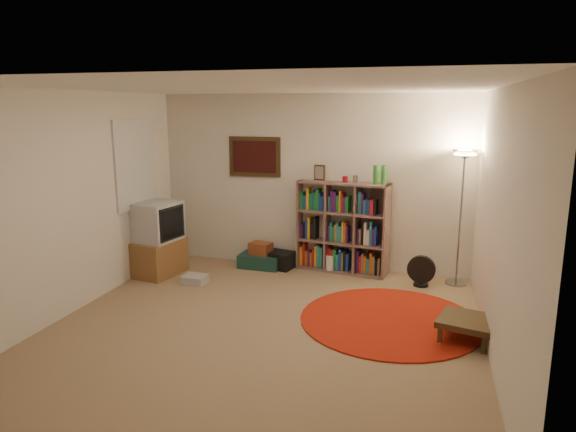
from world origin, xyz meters
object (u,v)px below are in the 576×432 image
suitcase (261,261)px  side_table (467,322)px  floor_lamp (464,173)px  floor_fan (421,271)px  bookshelf (342,228)px  tv_stand (159,240)px

suitcase → side_table: 3.28m
floor_lamp → floor_fan: floor_lamp is taller
bookshelf → floor_fan: (1.13, -0.39, -0.41)m
suitcase → side_table: size_ratio=0.98×
floor_lamp → tv_stand: 4.18m
tv_stand → suitcase: size_ratio=1.66×
tv_stand → floor_lamp: bearing=19.6°
floor_fan → suitcase: floor_fan is taller
floor_lamp → side_table: (0.01, -1.75, -1.28)m
tv_stand → floor_fan: bearing=17.2°
floor_lamp → bookshelf: bearing=173.9°
floor_lamp → suitcase: floor_lamp is taller
floor_fan → tv_stand: bearing=-166.0°
bookshelf → floor_lamp: (1.58, -0.17, 0.86)m
floor_lamp → suitcase: bearing=179.7°
suitcase → floor_lamp: bearing=1.9°
bookshelf → suitcase: 1.29m
side_table → floor_fan: bearing=107.0°
floor_fan → suitcase: (-2.29, 0.24, -0.11)m
bookshelf → tv_stand: bookshelf is taller
floor_fan → tv_stand: tv_stand is taller
floor_fan → side_table: (0.47, -1.53, -0.01)m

